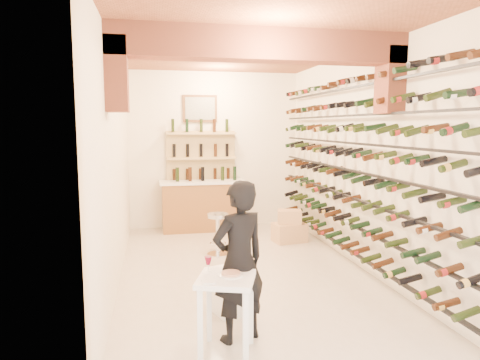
% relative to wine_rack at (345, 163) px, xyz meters
% --- Properties ---
extents(ground, '(6.00, 6.00, 0.00)m').
position_rel_wine_rack_xyz_m(ground, '(-1.53, 0.00, -1.55)').
color(ground, beige).
rests_on(ground, ground).
extents(room_shell, '(3.52, 6.02, 3.21)m').
position_rel_wine_rack_xyz_m(room_shell, '(-1.53, -0.26, 0.70)').
color(room_shell, white).
rests_on(room_shell, ground).
extents(wine_rack, '(0.32, 5.70, 2.56)m').
position_rel_wine_rack_xyz_m(wine_rack, '(0.00, 0.00, 0.00)').
color(wine_rack, black).
rests_on(wine_rack, ground).
extents(back_counter, '(1.70, 0.62, 1.29)m').
position_rel_wine_rack_xyz_m(back_counter, '(-1.83, 2.65, -1.02)').
color(back_counter, '#97622E').
rests_on(back_counter, ground).
extents(back_shelving, '(1.40, 0.31, 2.73)m').
position_rel_wine_rack_xyz_m(back_shelving, '(-1.83, 2.89, -0.38)').
color(back_shelving, tan).
rests_on(back_shelving, ground).
extents(tasting_table, '(0.64, 0.64, 0.89)m').
position_rel_wine_rack_xyz_m(tasting_table, '(-2.17, -2.23, -0.95)').
color(tasting_table, white).
rests_on(tasting_table, ground).
extents(white_stool, '(0.51, 0.51, 0.50)m').
position_rel_wine_rack_xyz_m(white_stool, '(-1.96, -1.34, -1.30)').
color(white_stool, white).
rests_on(white_stool, ground).
extents(person, '(0.68, 0.58, 1.59)m').
position_rel_wine_rack_xyz_m(person, '(-2.00, -2.00, -0.75)').
color(person, black).
rests_on(person, ground).
extents(chrome_barstool, '(0.36, 0.36, 0.69)m').
position_rel_wine_rack_xyz_m(chrome_barstool, '(-1.79, 0.86, -1.15)').
color(chrome_barstool, silver).
rests_on(chrome_barstool, ground).
extents(crate_lower, '(0.62, 0.48, 0.34)m').
position_rel_wine_rack_xyz_m(crate_lower, '(-0.39, 1.43, -1.38)').
color(crate_lower, tan).
rests_on(crate_lower, ground).
extents(crate_upper, '(0.48, 0.38, 0.25)m').
position_rel_wine_rack_xyz_m(crate_upper, '(-0.39, 1.43, -1.08)').
color(crate_upper, tan).
rests_on(crate_upper, crate_lower).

